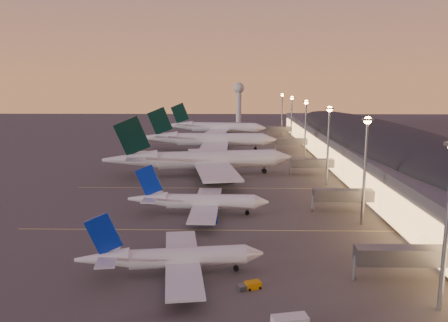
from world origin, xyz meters
TOP-DOWN VIEW (x-y plane):
  - ground at (0.00, 0.00)m, footprint 700.00×700.00m
  - airliner_narrow_south at (-5.86, -28.44)m, footprint 33.29×30.00m
  - airliner_narrow_north at (-3.89, 7.13)m, footprint 36.29×32.32m
  - airliner_wide_near at (-6.75, 53.82)m, footprint 68.56×63.23m
  - airliner_wide_mid at (-7.06, 110.33)m, footprint 66.97×60.75m
  - airliner_wide_far at (-5.98, 169.51)m, footprint 63.83×58.59m
  - terminal_building at (61.84, 72.47)m, footprint 56.35×255.00m
  - light_masts at (36.00, 65.00)m, footprint 2.20×217.20m
  - radar_tower at (10.00, 260.00)m, footprint 9.00×9.00m
  - lane_markings at (0.00, 40.00)m, footprint 90.00×180.36m
  - baggage_tug_a at (7.86, -33.65)m, footprint 4.19×2.86m
  - baggage_tug_b at (33.34, -22.45)m, footprint 4.41×2.30m

SIDE VIEW (x-z plane):
  - ground at x=0.00m, z-range 0.00..0.00m
  - lane_markings at x=0.00m, z-range 0.01..0.01m
  - baggage_tug_a at x=7.86m, z-range -0.05..1.12m
  - baggage_tug_b at x=33.34m, z-range -0.05..1.20m
  - airliner_narrow_south at x=-5.86m, z-range -2.87..9.02m
  - airliner_narrow_north at x=-3.89m, z-range -3.14..9.86m
  - airliner_wide_far at x=-5.98m, z-range -4.95..15.47m
  - airliner_wide_mid at x=-7.06m, z-range -5.21..16.28m
  - airliner_wide_near at x=-6.75m, z-range -5.33..16.66m
  - terminal_building at x=61.84m, z-range 0.05..17.51m
  - light_masts at x=36.00m, z-range 4.60..30.50m
  - radar_tower at x=10.00m, z-range 5.62..38.12m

